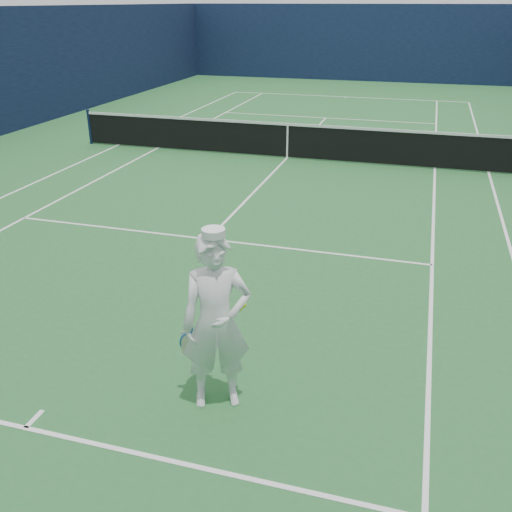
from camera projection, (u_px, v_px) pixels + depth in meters
The scene contains 5 objects.
ground at pixel (287, 158), 16.47m from camera, with size 80.00×80.00×0.00m, color #26652F.
court_markings at pixel (287, 158), 16.47m from camera, with size 11.03×23.83×0.01m.
windscreen_fence at pixel (289, 87), 15.65m from camera, with size 20.12×36.12×4.00m.
tennis_net at pixel (287, 139), 16.24m from camera, with size 12.88×0.09×1.07m.
tennis_player at pixel (216, 322), 6.08m from camera, with size 0.93×0.75×2.10m.
Camera 1 is at (3.71, -15.78, 4.17)m, focal length 40.00 mm.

